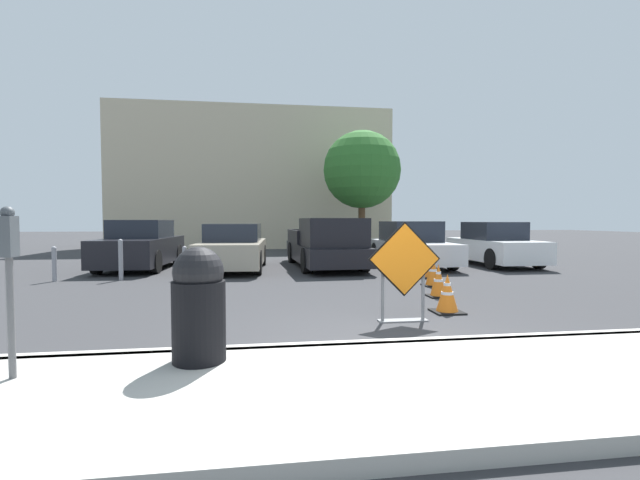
% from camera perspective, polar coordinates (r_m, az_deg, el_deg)
% --- Properties ---
extents(ground_plane, '(96.00, 96.00, 0.00)m').
position_cam_1_polar(ground_plane, '(14.90, -2.18, -3.30)').
color(ground_plane, '#333335').
extents(sidewalk_strip, '(23.19, 2.34, 0.14)m').
position_cam_1_polar(sidewalk_strip, '(4.15, 14.69, -18.19)').
color(sidewalk_strip, '#ADAAA3').
rests_on(sidewalk_strip, ground_plane).
extents(curb_lip, '(23.19, 0.20, 0.14)m').
position_cam_1_polar(curb_lip, '(5.20, 9.54, -13.85)').
color(curb_lip, '#ADAAA3').
rests_on(curb_lip, ground_plane).
extents(road_closed_sign, '(1.13, 0.20, 1.52)m').
position_cam_1_polar(road_closed_sign, '(6.59, 11.16, -3.60)').
color(road_closed_sign, black).
rests_on(road_closed_sign, ground_plane).
extents(traffic_cone_nearest, '(0.49, 0.49, 0.65)m').
position_cam_1_polar(traffic_cone_nearest, '(7.49, 16.60, -6.91)').
color(traffic_cone_nearest, black).
rests_on(traffic_cone_nearest, ground_plane).
extents(traffic_cone_second, '(0.43, 0.43, 0.66)m').
position_cam_1_polar(traffic_cone_second, '(8.96, 15.50, -5.28)').
color(traffic_cone_second, black).
rests_on(traffic_cone_second, ground_plane).
extents(traffic_cone_third, '(0.44, 0.44, 0.74)m').
position_cam_1_polar(traffic_cone_third, '(10.39, 14.80, -3.98)').
color(traffic_cone_third, black).
rests_on(traffic_cone_third, ground_plane).
extents(traffic_cone_fourth, '(0.49, 0.49, 0.83)m').
position_cam_1_polar(traffic_cone_fourth, '(11.84, 13.79, -2.95)').
color(traffic_cone_fourth, black).
rests_on(traffic_cone_fourth, ground_plane).
extents(parked_car_nearest, '(1.99, 4.28, 1.55)m').
position_cam_1_polar(parked_car_nearest, '(14.74, -22.76, -0.76)').
color(parked_car_nearest, black).
rests_on(parked_car_nearest, ground_plane).
extents(parked_car_second, '(2.06, 4.34, 1.43)m').
position_cam_1_polar(parked_car_second, '(13.58, -11.45, -1.08)').
color(parked_car_second, '#A39984').
rests_on(parked_car_second, ground_plane).
extents(pickup_truck, '(2.19, 5.47, 1.60)m').
position_cam_1_polar(pickup_truck, '(13.80, 0.91, -0.77)').
color(pickup_truck, black).
rests_on(pickup_truck, ground_plane).
extents(parked_car_third, '(1.90, 4.65, 1.51)m').
position_cam_1_polar(parked_car_third, '(14.80, 11.98, -0.70)').
color(parked_car_third, silver).
rests_on(parked_car_third, ground_plane).
extents(parked_car_fourth, '(1.81, 4.03, 1.48)m').
position_cam_1_polar(parked_car_fourth, '(15.88, 22.22, -0.66)').
color(parked_car_fourth, white).
rests_on(parked_car_fourth, ground_plane).
extents(trash_bin, '(0.52, 0.52, 1.14)m').
position_cam_1_polar(trash_bin, '(4.45, -15.86, -8.14)').
color(trash_bin, black).
rests_on(trash_bin, sidewalk_strip).
extents(bollard_nearest, '(0.12, 0.12, 0.87)m').
position_cam_1_polar(bollard_nearest, '(11.77, -17.61, -2.76)').
color(bollard_nearest, gray).
rests_on(bollard_nearest, ground_plane).
extents(bollard_second, '(0.12, 0.12, 1.06)m').
position_cam_1_polar(bollard_second, '(12.12, -25.04, -2.26)').
color(bollard_second, gray).
rests_on(bollard_second, ground_plane).
extents(bollard_third, '(0.12, 0.12, 0.89)m').
position_cam_1_polar(bollard_third, '(12.68, -31.91, -2.60)').
color(bollard_third, gray).
rests_on(bollard_third, ground_plane).
extents(parking_meter, '(0.11, 0.15, 1.52)m').
position_cam_1_polar(parking_meter, '(4.64, -36.09, -2.41)').
color(parking_meter, '#59595B').
rests_on(parking_meter, sidewalk_strip).
extents(building_facade_backdrop, '(15.19, 5.00, 7.70)m').
position_cam_1_polar(building_facade_backdrop, '(25.63, -8.77, 7.77)').
color(building_facade_backdrop, beige).
rests_on(building_facade_backdrop, ground_plane).
extents(street_tree_behind_lot, '(3.62, 3.62, 5.72)m').
position_cam_1_polar(street_tree_behind_lot, '(20.35, 5.61, 9.28)').
color(street_tree_behind_lot, '#513823').
rests_on(street_tree_behind_lot, ground_plane).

